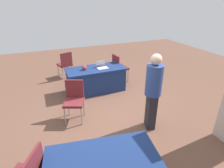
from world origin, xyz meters
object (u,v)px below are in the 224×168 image
at_px(table_foreground, 96,80).
at_px(person_presenter, 153,89).
at_px(chair_by_pillar, 65,63).
at_px(scissors_red, 111,66).
at_px(yarn_ball, 84,68).
at_px(laptop_silver, 102,67).
at_px(chair_near_front, 119,66).
at_px(chair_tucked_right, 74,98).

relative_size(table_foreground, person_presenter, 1.03).
distance_m(chair_by_pillar, scissors_red, 1.83).
distance_m(yarn_ball, scissors_red, 0.84).
distance_m(person_presenter, laptop_silver, 2.18).
distance_m(laptop_silver, yarn_ball, 0.54).
xyz_separation_m(laptop_silver, scissors_red, (-0.30, -0.06, -0.04)).
xyz_separation_m(chair_near_front, chair_by_pillar, (1.62, -1.06, -0.01)).
height_order(person_presenter, scissors_red, person_presenter).
xyz_separation_m(table_foreground, chair_tucked_right, (0.92, 1.22, 0.18)).
bearing_deg(person_presenter, table_foreground, 32.05).
relative_size(chair_near_front, laptop_silver, 2.90).
bearing_deg(chair_near_front, yarn_ball, -80.77).
height_order(laptop_silver, yarn_ball, laptop_silver).
bearing_deg(scissors_red, chair_tucked_right, -102.27).
relative_size(chair_tucked_right, yarn_ball, 6.92).
xyz_separation_m(chair_tucked_right, yarn_ball, (-0.58, -1.21, 0.26)).
relative_size(person_presenter, scissors_red, 9.48).
height_order(chair_tucked_right, scissors_red, chair_tucked_right).
height_order(table_foreground, laptop_silver, laptop_silver).
distance_m(chair_tucked_right, chair_by_pillar, 2.64).
height_order(chair_near_front, yarn_ball, chair_near_front).
bearing_deg(chair_by_pillar, person_presenter, -86.82).
relative_size(chair_tucked_right, person_presenter, 0.56).
bearing_deg(yarn_ball, chair_near_front, -164.12).
distance_m(table_foreground, chair_near_front, 1.01).
bearing_deg(laptop_silver, chair_near_front, -154.75).
bearing_deg(laptop_silver, scissors_red, -170.92).
height_order(person_presenter, laptop_silver, person_presenter).
distance_m(chair_near_front, scissors_red, 0.58).
bearing_deg(table_foreground, chair_tucked_right, 52.92).
distance_m(chair_by_pillar, laptop_silver, 1.72).
relative_size(chair_by_pillar, scissors_red, 5.30).
bearing_deg(chair_tucked_right, chair_near_front, -117.12).
height_order(table_foreground, chair_tucked_right, chair_tucked_right).
xyz_separation_m(laptop_silver, yarn_ball, (0.54, -0.03, 0.03)).
distance_m(chair_tucked_right, scissors_red, 1.89).
bearing_deg(laptop_silver, person_presenter, 96.70).
height_order(table_foreground, chair_near_front, chair_near_front).
bearing_deg(chair_near_front, chair_by_pillar, -129.91).
height_order(chair_tucked_right, yarn_ball, chair_tucked_right).
bearing_deg(yarn_ball, table_foreground, -179.00).
height_order(chair_by_pillar, laptop_silver, chair_by_pillar).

